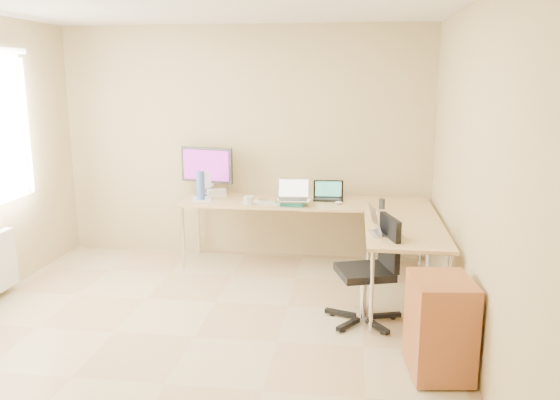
# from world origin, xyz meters

# --- Properties ---
(floor) EXTENTS (4.50, 4.50, 0.00)m
(floor) POSITION_xyz_m (0.00, 0.00, 0.00)
(floor) COLOR #C3B089
(floor) RESTS_ON ground
(wall_back) EXTENTS (4.50, 0.00, 4.50)m
(wall_back) POSITION_xyz_m (0.00, 2.25, 1.30)
(wall_back) COLOR tan
(wall_back) RESTS_ON ground
(wall_front) EXTENTS (4.50, 0.00, 4.50)m
(wall_front) POSITION_xyz_m (0.00, -2.25, 1.30)
(wall_front) COLOR tan
(wall_front) RESTS_ON ground
(wall_right) EXTENTS (0.00, 4.50, 4.50)m
(wall_right) POSITION_xyz_m (2.10, 0.00, 1.30)
(wall_right) COLOR tan
(wall_right) RESTS_ON ground
(desk_main) EXTENTS (2.65, 0.70, 0.73)m
(desk_main) POSITION_xyz_m (0.72, 1.85, 0.36)
(desk_main) COLOR tan
(desk_main) RESTS_ON ground
(desk_return) EXTENTS (0.70, 1.30, 0.73)m
(desk_return) POSITION_xyz_m (1.70, 0.85, 0.36)
(desk_return) COLOR tan
(desk_return) RESTS_ON ground
(monitor) EXTENTS (0.66, 0.36, 0.54)m
(monitor) POSITION_xyz_m (-0.40, 2.05, 1.00)
(monitor) COLOR #282726
(monitor) RESTS_ON desk_main
(book_stack) EXTENTS (0.27, 0.34, 0.05)m
(book_stack) POSITION_xyz_m (0.62, 1.70, 0.76)
(book_stack) COLOR #1E7068
(book_stack) RESTS_ON desk_main
(laptop_center) EXTENTS (0.35, 0.28, 0.22)m
(laptop_center) POSITION_xyz_m (0.62, 1.61, 0.90)
(laptop_center) COLOR #A9A9A9
(laptop_center) RESTS_ON desk_main
(laptop_black) EXTENTS (0.33, 0.25, 0.20)m
(laptop_black) POSITION_xyz_m (0.97, 1.95, 0.83)
(laptop_black) COLOR black
(laptop_black) RESTS_ON desk_main
(keyboard) EXTENTS (0.44, 0.18, 0.02)m
(keyboard) POSITION_xyz_m (0.29, 1.66, 0.74)
(keyboard) COLOR silver
(keyboard) RESTS_ON desk_main
(mouse) EXTENTS (0.10, 0.07, 0.03)m
(mouse) POSITION_xyz_m (1.09, 1.74, 0.75)
(mouse) COLOR silver
(mouse) RESTS_ON desk_main
(mug) EXTENTS (0.13, 0.13, 0.10)m
(mug) POSITION_xyz_m (0.17, 1.55, 0.78)
(mug) COLOR beige
(mug) RESTS_ON desk_main
(cd_stack) EXTENTS (0.15, 0.15, 0.03)m
(cd_stack) POSITION_xyz_m (0.29, 1.74, 0.74)
(cd_stack) COLOR #BCBCBC
(cd_stack) RESTS_ON desk_main
(water_bottle) EXTENTS (0.12, 0.12, 0.32)m
(water_bottle) POSITION_xyz_m (-0.40, 1.76, 0.89)
(water_bottle) COLOR #4060AE
(water_bottle) RESTS_ON desk_main
(papers) EXTENTS (0.25, 0.32, 0.01)m
(papers) POSITION_xyz_m (-0.40, 1.80, 0.73)
(papers) COLOR silver
(papers) RESTS_ON desk_main
(white_box) EXTENTS (0.24, 0.21, 0.07)m
(white_box) POSITION_xyz_m (-0.28, 1.99, 0.77)
(white_box) COLOR silver
(white_box) RESTS_ON desk_main
(desk_fan) EXTENTS (0.26, 0.26, 0.25)m
(desk_fan) POSITION_xyz_m (-0.40, 2.05, 0.85)
(desk_fan) COLOR silver
(desk_fan) RESTS_ON desk_main
(black_cup) EXTENTS (0.08, 0.08, 0.10)m
(black_cup) POSITION_xyz_m (1.53, 1.59, 0.78)
(black_cup) COLOR #262626
(black_cup) RESTS_ON desk_main
(laptop_return) EXTENTS (0.35, 0.30, 0.21)m
(laptop_return) POSITION_xyz_m (1.52, 0.63, 0.83)
(laptop_return) COLOR #B7B4C6
(laptop_return) RESTS_ON desk_return
(office_chair) EXTENTS (0.69, 0.69, 0.92)m
(office_chair) POSITION_xyz_m (1.34, 0.47, 0.50)
(office_chair) COLOR black
(office_chair) RESTS_ON ground
(cabinet) EXTENTS (0.45, 0.54, 0.68)m
(cabinet) POSITION_xyz_m (1.85, -0.34, 0.36)
(cabinet) COLOR #A67024
(cabinet) RESTS_ON ground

